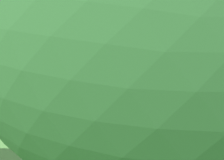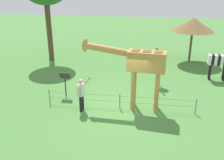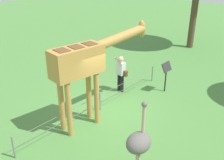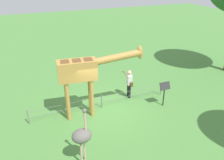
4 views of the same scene
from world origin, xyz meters
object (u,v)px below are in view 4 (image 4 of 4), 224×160
(visitor, at_px, (129,82))
(ostrich, at_px, (82,136))
(info_sign, at_px, (165,89))
(giraffe, at_px, (85,72))

(visitor, distance_m, ostrich, 5.03)
(visitor, height_order, ostrich, ostrich)
(ostrich, xyz_separation_m, info_sign, (4.81, 2.10, -0.23))
(ostrich, bearing_deg, giraffe, 70.64)
(ostrich, distance_m, info_sign, 5.25)
(giraffe, height_order, visitor, giraffe)
(info_sign, bearing_deg, giraffe, 168.84)
(giraffe, bearing_deg, visitor, 15.16)
(giraffe, xyz_separation_m, info_sign, (3.81, -0.75, -1.27))
(giraffe, distance_m, visitor, 2.96)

